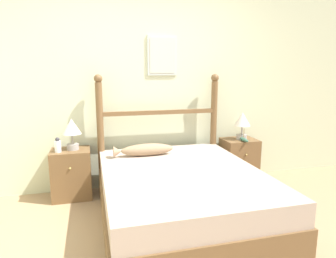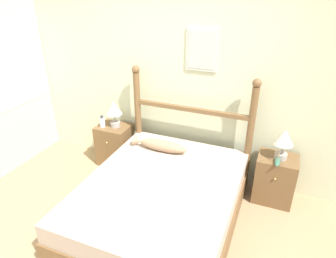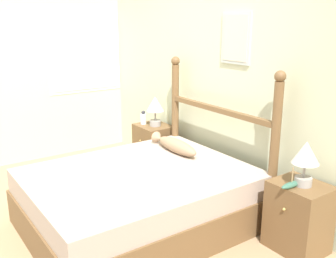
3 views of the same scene
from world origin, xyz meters
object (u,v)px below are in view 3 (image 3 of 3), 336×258
(nightstand_left, at_px, (154,148))
(bottle, at_px, (143,118))
(bed, at_px, (139,199))
(table_lamp_right, at_px, (306,156))
(table_lamp_left, at_px, (155,106))
(nightstand_right, at_px, (298,217))
(fish_pillow, at_px, (175,145))
(model_boat, at_px, (292,184))

(nightstand_left, relative_size, bottle, 3.40)
(bed, xyz_separation_m, bottle, (-1.20, 0.79, 0.39))
(table_lamp_right, relative_size, bottle, 2.13)
(table_lamp_left, bearing_deg, bed, -39.52)
(bed, relative_size, bottle, 11.42)
(nightstand_right, xyz_separation_m, table_lamp_left, (-2.12, 0.01, 0.53))
(table_lamp_left, xyz_separation_m, fish_pillow, (0.79, -0.28, -0.22))
(bed, relative_size, fish_pillow, 2.85)
(model_boat, height_order, fish_pillow, model_boat)
(table_lamp_right, bearing_deg, bed, -142.30)
(bed, height_order, table_lamp_left, table_lamp_left)
(table_lamp_right, relative_size, fish_pillow, 0.53)
(nightstand_right, distance_m, bottle, 2.31)
(bottle, xyz_separation_m, model_boat, (2.27, -0.05, -0.05))
(nightstand_left, bearing_deg, table_lamp_right, -0.29)
(nightstand_left, bearing_deg, bed, -38.51)
(nightstand_left, height_order, table_lamp_right, table_lamp_right)
(bed, relative_size, nightstand_left, 3.36)
(nightstand_right, bearing_deg, bed, -141.49)
(table_lamp_left, height_order, table_lamp_right, same)
(bed, relative_size, table_lamp_left, 5.37)
(model_boat, bearing_deg, table_lamp_left, 176.71)
(table_lamp_right, bearing_deg, model_boat, -104.02)
(bed, bearing_deg, model_boat, 34.74)
(bottle, distance_m, model_boat, 2.27)
(fish_pillow, bearing_deg, nightstand_left, 161.66)
(nightstand_right, bearing_deg, fish_pillow, -168.51)
(bottle, bearing_deg, bed, -33.29)
(bottle, xyz_separation_m, fish_pillow, (0.94, -0.20, -0.06))
(nightstand_left, distance_m, model_boat, 2.17)
(bed, relative_size, table_lamp_right, 5.37)
(nightstand_left, bearing_deg, table_lamp_left, 9.40)
(bed, bearing_deg, fish_pillow, 113.78)
(table_lamp_right, bearing_deg, nightstand_left, 179.71)
(nightstand_left, relative_size, nightstand_right, 1.00)
(nightstand_left, xyz_separation_m, nightstand_right, (2.16, 0.00, 0.00))
(bottle, bearing_deg, fish_pillow, -12.14)
(model_boat, bearing_deg, bed, -145.26)
(bed, xyz_separation_m, table_lamp_right, (1.10, 0.85, 0.56))
(nightstand_left, xyz_separation_m, table_lamp_right, (2.17, -0.01, 0.53))
(table_lamp_right, distance_m, fish_pillow, 1.40)
(bottle, distance_m, fish_pillow, 0.97)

